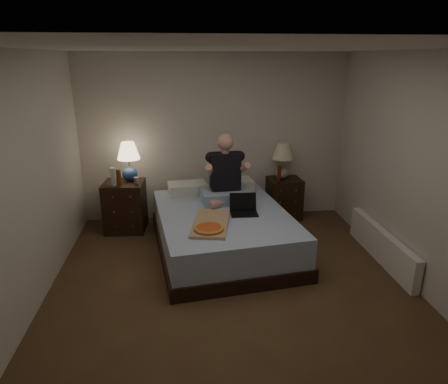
{
  "coord_description": "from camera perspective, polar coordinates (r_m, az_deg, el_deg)",
  "views": [
    {
      "loc": [
        -0.51,
        -3.71,
        2.42
      ],
      "look_at": [
        0.0,
        0.9,
        0.85
      ],
      "focal_mm": 32.0,
      "sensor_mm": 36.0,
      "label": 1
    }
  ],
  "objects": [
    {
      "name": "floor",
      "position": [
        4.46,
        1.31,
        -14.19
      ],
      "size": [
        4.0,
        4.5,
        0.0
      ],
      "primitive_type": "cube",
      "color": "brown",
      "rests_on": "ground"
    },
    {
      "name": "ceiling",
      "position": [
        3.74,
        1.61,
        19.92
      ],
      "size": [
        4.0,
        4.5,
        0.0
      ],
      "primitive_type": "cube",
      "rotation": [
        3.14,
        0.0,
        0.0
      ],
      "color": "white",
      "rests_on": "ground"
    },
    {
      "name": "wall_back",
      "position": [
        6.09,
        -1.41,
        7.64
      ],
      "size": [
        4.0,
        0.0,
        2.5
      ],
      "primitive_type": "cube",
      "rotation": [
        1.57,
        0.0,
        0.0
      ],
      "color": "silver",
      "rests_on": "ground"
    },
    {
      "name": "wall_front",
      "position": [
        1.94,
        10.87,
        -18.91
      ],
      "size": [
        4.0,
        0.0,
        2.5
      ],
      "primitive_type": "cube",
      "rotation": [
        -1.57,
        0.0,
        0.0
      ],
      "color": "silver",
      "rests_on": "ground"
    },
    {
      "name": "wall_left",
      "position": [
        4.16,
        -26.98,
        0.28
      ],
      "size": [
        0.0,
        4.5,
        2.5
      ],
      "primitive_type": "cube",
      "rotation": [
        1.57,
        0.0,
        1.57
      ],
      "color": "silver",
      "rests_on": "ground"
    },
    {
      "name": "wall_right",
      "position": [
        4.63,
        26.83,
        2.0
      ],
      "size": [
        0.0,
        4.5,
        2.5
      ],
      "primitive_type": "cube",
      "rotation": [
        1.57,
        0.0,
        -1.57
      ],
      "color": "silver",
      "rests_on": "ground"
    },
    {
      "name": "bed",
      "position": [
        5.24,
        -0.16,
        -5.54
      ],
      "size": [
        1.88,
        2.33,
        0.53
      ],
      "primitive_type": "cube",
      "rotation": [
        0.0,
        0.0,
        0.14
      ],
      "color": "#5F84BF",
      "rests_on": "floor"
    },
    {
      "name": "nightstand_left",
      "position": [
        5.97,
        -13.94,
        -2.0
      ],
      "size": [
        0.6,
        0.54,
        0.73
      ],
      "primitive_type": "cube",
      "rotation": [
        0.0,
        0.0,
        -0.07
      ],
      "color": "black",
      "rests_on": "floor"
    },
    {
      "name": "nightstand_right",
      "position": [
        6.33,
        8.55,
        -0.88
      ],
      "size": [
        0.52,
        0.47,
        0.64
      ],
      "primitive_type": "cube",
      "rotation": [
        0.0,
        0.0,
        0.07
      ],
      "color": "black",
      "rests_on": "floor"
    },
    {
      "name": "lamp_left",
      "position": [
        5.86,
        -13.42,
        4.24
      ],
      "size": [
        0.39,
        0.39,
        0.56
      ],
      "primitive_type": null,
      "rotation": [
        0.0,
        0.0,
        -0.23
      ],
      "color": "#2A4D9A",
      "rests_on": "nightstand_left"
    },
    {
      "name": "lamp_right",
      "position": [
        6.14,
        8.35,
        4.37
      ],
      "size": [
        0.34,
        0.34,
        0.56
      ],
      "primitive_type": null,
      "rotation": [
        0.0,
        0.0,
        -0.08
      ],
      "color": "gray",
      "rests_on": "nightstand_right"
    },
    {
      "name": "water_bottle",
      "position": [
        5.73,
        -15.55,
        2.14
      ],
      "size": [
        0.07,
        0.07,
        0.25
      ],
      "primitive_type": "cylinder",
      "color": "white",
      "rests_on": "nightstand_left"
    },
    {
      "name": "soda_can",
      "position": [
        5.72,
        -12.41,
        1.58
      ],
      "size": [
        0.07,
        0.07,
        0.1
      ],
      "primitive_type": "cylinder",
      "color": "#A8A8A4",
      "rests_on": "nightstand_left"
    },
    {
      "name": "beer_bottle_left",
      "position": [
        5.69,
        -14.82,
        1.98
      ],
      "size": [
        0.06,
        0.06,
        0.23
      ],
      "primitive_type": "cylinder",
      "color": "#5F2E0D",
      "rests_on": "nightstand_left"
    },
    {
      "name": "beer_bottle_right",
      "position": [
        6.09,
        7.88,
        2.65
      ],
      "size": [
        0.06,
        0.06,
        0.23
      ],
      "primitive_type": "cylinder",
      "color": "#5C1D0D",
      "rests_on": "nightstand_right"
    },
    {
      "name": "person",
      "position": [
        5.36,
        0.27,
        3.33
      ],
      "size": [
        0.7,
        0.57,
        0.93
      ],
      "primitive_type": null,
      "rotation": [
        0.0,
        0.0,
        0.08
      ],
      "color": "black",
      "rests_on": "bed"
    },
    {
      "name": "laptop",
      "position": [
        5.02,
        2.89,
        -1.91
      ],
      "size": [
        0.34,
        0.29,
        0.24
      ],
      "primitive_type": null,
      "rotation": [
        0.0,
        0.0,
        -0.02
      ],
      "color": "black",
      "rests_on": "bed"
    },
    {
      "name": "pizza_box",
      "position": [
        4.54,
        -2.18,
        -5.32
      ],
      "size": [
        0.54,
        0.82,
        0.08
      ],
      "primitive_type": null,
      "rotation": [
        0.0,
        0.0,
        -0.19
      ],
      "color": "tan",
      "rests_on": "bed"
    },
    {
      "name": "radiator",
      "position": [
        5.37,
        21.58,
        -7.13
      ],
      "size": [
        0.1,
        1.6,
        0.4
      ],
      "primitive_type": "cube",
      "color": "white",
      "rests_on": "floor"
    }
  ]
}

